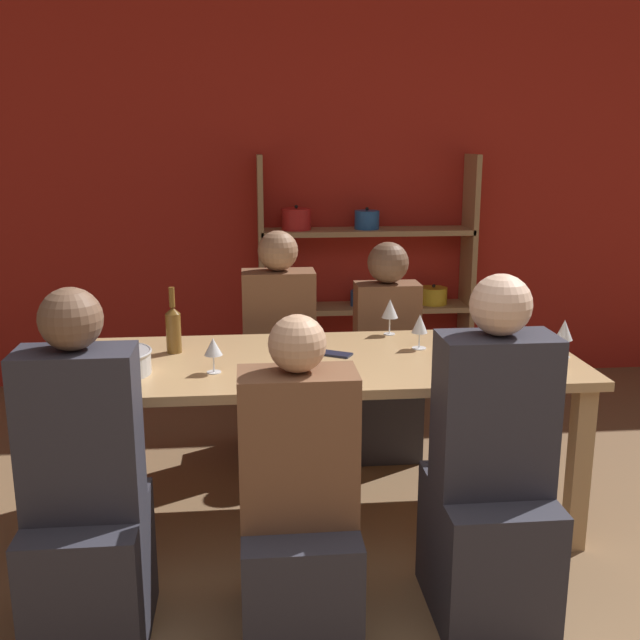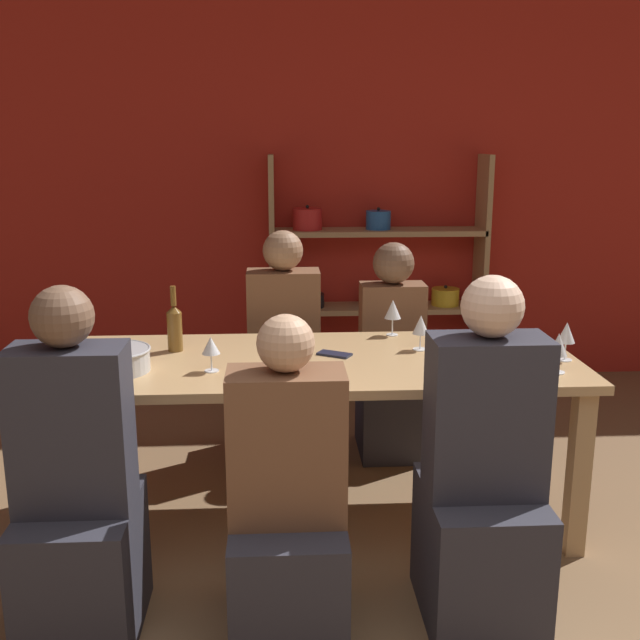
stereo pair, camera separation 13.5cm
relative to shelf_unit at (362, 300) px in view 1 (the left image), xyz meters
name	(u,v)px [view 1 (the left image)]	position (x,y,z in m)	size (l,w,h in m)	color
wall_back_red	(316,192)	(-0.30, 0.20, 0.74)	(8.80, 0.06, 2.70)	red
shelf_unit	(362,300)	(0.00, 0.00, 0.00)	(1.49, 0.30, 1.61)	tan
dining_table	(322,378)	(-0.48, -1.92, 0.07)	(2.26, 0.89, 0.77)	tan
mixing_bowl	(115,361)	(-1.35, -2.06, 0.21)	(0.31, 0.31, 0.10)	#B7BABC
wine_bottle_green	(173,328)	(-1.14, -1.77, 0.28)	(0.07, 0.07, 0.30)	brown
wine_glass_red_a	(390,309)	(-0.11, -1.55, 0.29)	(0.08, 0.08, 0.18)	white
wine_glass_red_b	(558,343)	(0.48, -2.19, 0.28)	(0.08, 0.08, 0.17)	white
wine_glass_empty_a	(564,331)	(0.58, -2.01, 0.28)	(0.08, 0.08, 0.17)	white
wine_glass_red_c	(471,359)	(0.07, -2.32, 0.26)	(0.07, 0.07, 0.14)	white
wine_glass_white_a	(420,325)	(-0.02, -1.81, 0.27)	(0.07, 0.07, 0.16)	white
wine_glass_red_d	(497,348)	(0.23, -2.17, 0.26)	(0.07, 0.07, 0.14)	white
wine_glass_empty_b	(213,348)	(-0.95, -2.09, 0.27)	(0.08, 0.08, 0.15)	white
cell_phone	(335,354)	(-0.42, -1.88, 0.17)	(0.16, 0.14, 0.01)	#1E2338
person_near_a	(87,516)	(-1.37, -2.69, -0.14)	(0.39, 0.48, 1.26)	#2D2D38
person_far_a	(280,375)	(-0.64, -1.19, -0.15)	(0.39, 0.48, 1.25)	#2D2D38
person_near_b	(490,495)	(0.05, -2.68, -0.14)	(0.40, 0.51, 1.28)	#2D2D38
person_far_b	(386,373)	(-0.05, -1.18, -0.16)	(0.35, 0.43, 1.18)	#2D2D38
person_near_c	(299,523)	(-0.64, -2.74, -0.19)	(0.40, 0.50, 1.17)	#2D2D38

